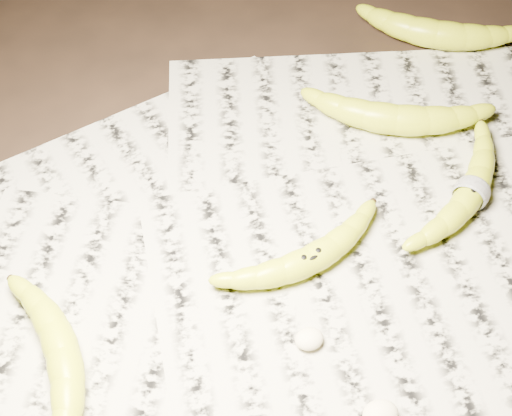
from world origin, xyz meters
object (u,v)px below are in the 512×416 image
object	(u,v)px
banana_left_b	(62,354)
banana_upper_a	(396,117)
banana_center	(309,258)
banana_upper_b	(437,32)
banana_taped	(472,191)

from	to	relation	value
banana_left_b	banana_upper_a	xyz separation A→B (m)	(0.44, 0.19, 0.00)
banana_center	banana_upper_b	bearing A→B (deg)	32.76
banana_left_b	banana_taped	distance (m)	0.47
banana_taped	banana_upper_a	xyz separation A→B (m)	(-0.03, 0.13, 0.00)
banana_upper_a	banana_upper_b	size ratio (longest dim) A/B	1.05
banana_upper_b	banana_left_b	bearing A→B (deg)	-118.18
banana_center	banana_upper_b	size ratio (longest dim) A/B	0.92
banana_center	banana_taped	distance (m)	0.21
banana_left_b	banana_upper_b	world-z (taller)	banana_upper_b
banana_center	banana_upper_a	size ratio (longest dim) A/B	0.87
banana_left_b	banana_upper_b	xyz separation A→B (m)	(0.56, 0.32, 0.00)
banana_left_b	banana_center	bearing A→B (deg)	-87.03
banana_taped	banana_left_b	bearing A→B (deg)	147.62
banana_taped	banana_center	bearing A→B (deg)	148.38
banana_left_b	banana_taped	bearing A→B (deg)	-86.43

